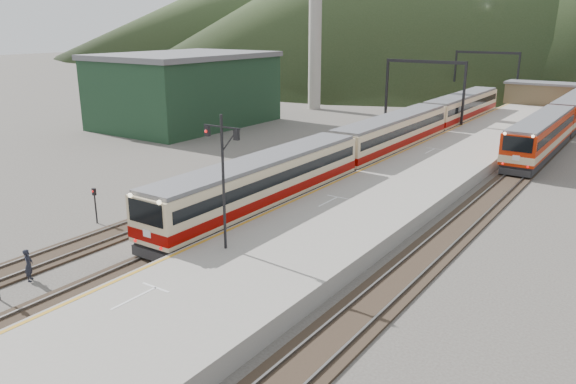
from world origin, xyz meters
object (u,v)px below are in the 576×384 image
Objects in this scene: main_train at (393,135)px; signal_mast at (223,169)px; second_train at (574,111)px; worker at (29,265)px.

signal_mast is at bearing -83.07° from main_train.
main_train is 8.80× the size of signal_mast.
signal_mast reaches higher than second_train.
main_train is at bearing -113.50° from second_train.
worker is (-6.77, -6.64, -4.37)m from signal_mast.
main_train is 37.20× the size of worker.
main_train is 28.84m from second_train.
second_train is 8.33× the size of signal_mast.
main_train is 1.06× the size of second_train.
signal_mast is (3.41, -28.04, 3.16)m from main_train.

